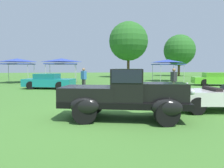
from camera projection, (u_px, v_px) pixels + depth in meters
name	position (u px, v px, depth m)	size (l,w,h in m)	color
ground_plane	(106.00, 117.00, 7.38)	(120.00, 120.00, 0.00)	#42752D
feature_pickup_truck	(125.00, 94.00, 6.98)	(4.43, 2.59, 1.70)	black
show_car_teal	(49.00, 81.00, 16.94)	(4.28, 2.69, 1.22)	teal
show_car_lime	(216.00, 79.00, 20.01)	(4.60, 2.79, 1.22)	#60C62D
spectator_near_truck	(174.00, 80.00, 13.16)	(0.29, 0.43, 1.69)	#383838
spectator_between_cars	(84.00, 79.00, 15.38)	(0.42, 0.47, 1.69)	#383838
canopy_tent_left_field	(17.00, 61.00, 23.09)	(3.22, 3.22, 2.71)	#B7B7BC
canopy_tent_center_field	(62.00, 61.00, 22.93)	(3.33, 3.33, 2.71)	#B7B7BC
canopy_tent_right_field	(168.00, 62.00, 25.94)	(3.23, 3.23, 2.71)	#B7B7BC
treeline_mid_left	(128.00, 41.00, 35.16)	(6.57, 6.57, 9.40)	#47331E
treeline_center	(179.00, 50.00, 40.58)	(6.04, 6.04, 8.06)	brown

